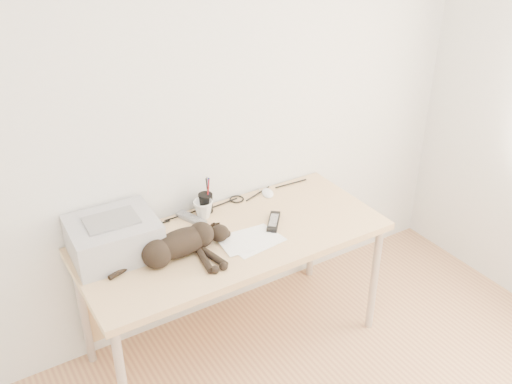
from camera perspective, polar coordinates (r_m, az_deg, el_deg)
wall_back at (r=2.99m, az=-5.97°, el=7.95°), size 3.50×0.00×3.50m
desk at (r=3.10m, az=-3.06°, el=-5.67°), size 1.60×0.70×0.74m
printer at (r=2.86m, az=-14.05°, el=-4.39°), size 0.43×0.37×0.20m
papers at (r=2.91m, az=-0.54°, el=-4.85°), size 0.33×0.25×0.01m
cat at (r=2.79m, az=-7.80°, el=-5.37°), size 0.64×0.30×0.15m
mug at (r=3.10m, az=-5.30°, el=-1.72°), size 0.15×0.15×0.10m
pen_cup at (r=3.15m, az=-5.06°, el=-1.05°), size 0.08×0.08×0.20m
remote_grey at (r=3.10m, az=-6.49°, el=-2.64°), size 0.11×0.19×0.02m
remote_black at (r=3.05m, az=1.77°, el=-3.01°), size 0.16×0.18×0.02m
mouse at (r=3.32m, az=1.16°, el=0.08°), size 0.10×0.13×0.04m
cable_tangle at (r=3.19m, az=-5.07°, el=-1.65°), size 1.36×0.09×0.01m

